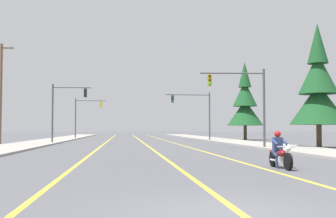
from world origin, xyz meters
The scene contains 14 objects.
ground_plane centered at (0.00, 0.00, 0.00)m, with size 400.00×400.00×0.00m, color #515156.
lane_stripe_center centered at (0.29, 45.00, 0.00)m, with size 0.16×100.00×0.01m, color yellow.
lane_stripe_left centered at (-3.81, 45.00, 0.00)m, with size 0.16×100.00×0.01m, color yellow.
lane_stripe_right centered at (3.54, 45.00, 0.00)m, with size 0.16×100.00×0.01m, color yellow.
sidewalk_kerb_right centered at (10.68, 40.00, 0.07)m, with size 4.40×110.00×0.14m, color #9E998E.
sidewalk_kerb_left centered at (-10.68, 40.00, 0.07)m, with size 4.40×110.00×0.14m, color #9E998E.
motorcycle_with_rider centered at (4.21, 8.02, 0.59)m, with size 0.70×2.19×1.46m.
traffic_signal_near_right centered at (7.54, 23.69, 4.11)m, with size 5.09×0.51×6.20m.
traffic_signal_near_left centered at (-8.11, 36.59, 4.04)m, with size 4.05×0.37×6.20m.
traffic_signal_mid_right centered at (7.41, 44.62, 4.15)m, with size 5.74×0.51×6.20m.
traffic_signal_mid_left centered at (-7.92, 57.16, 4.08)m, with size 4.66×0.45×6.20m.
utility_pole_left_near centered at (-13.33, 32.56, 4.99)m, with size 2.23×0.26×9.54m.
conifer_tree_right_verge_near centered at (13.68, 24.10, 4.61)m, with size 4.57×4.57×10.06m.
conifer_tree_right_verge_far centered at (14.45, 47.00, 4.87)m, with size 4.83×4.83×10.62m.
Camera 1 is at (-1.83, -7.66, 1.54)m, focal length 44.46 mm.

